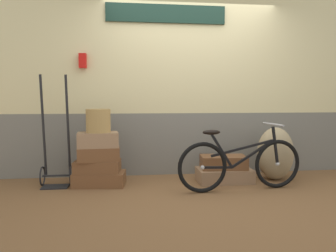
{
  "coord_description": "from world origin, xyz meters",
  "views": [
    {
      "loc": [
        -0.91,
        -3.94,
        1.12
      ],
      "look_at": [
        -0.41,
        0.16,
        0.77
      ],
      "focal_mm": 34.58,
      "sensor_mm": 36.0,
      "label": 1
    }
  ],
  "objects_px": {
    "suitcase_3": "(98,140)",
    "wicker_basket": "(98,121)",
    "suitcase_1": "(98,166)",
    "bicycle": "(241,164)",
    "suitcase_0": "(99,179)",
    "suitcase_4": "(224,175)",
    "suitcase_5": "(223,162)",
    "burlap_sack": "(275,154)",
    "suitcase_2": "(99,154)",
    "luggage_trolley": "(56,157)"
  },
  "relations": [
    {
      "from": "suitcase_3",
      "to": "wicker_basket",
      "type": "bearing_deg",
      "value": 23.96
    },
    {
      "from": "suitcase_1",
      "to": "bicycle",
      "type": "relative_size",
      "value": 0.36
    },
    {
      "from": "suitcase_0",
      "to": "suitcase_4",
      "type": "relative_size",
      "value": 0.9
    },
    {
      "from": "suitcase_5",
      "to": "burlap_sack",
      "type": "height_order",
      "value": "burlap_sack"
    },
    {
      "from": "suitcase_5",
      "to": "burlap_sack",
      "type": "relative_size",
      "value": 0.82
    },
    {
      "from": "suitcase_1",
      "to": "suitcase_4",
      "type": "xyz_separation_m",
      "value": [
        1.68,
        -0.01,
        -0.16
      ]
    },
    {
      "from": "suitcase_0",
      "to": "suitcase_5",
      "type": "bearing_deg",
      "value": 6.15
    },
    {
      "from": "burlap_sack",
      "to": "suitcase_2",
      "type": "bearing_deg",
      "value": -178.99
    },
    {
      "from": "suitcase_1",
      "to": "suitcase_0",
      "type": "bearing_deg",
      "value": -25.61
    },
    {
      "from": "suitcase_2",
      "to": "bicycle",
      "type": "relative_size",
      "value": 0.33
    },
    {
      "from": "suitcase_0",
      "to": "luggage_trolley",
      "type": "xyz_separation_m",
      "value": [
        -0.55,
        0.07,
        0.28
      ]
    },
    {
      "from": "suitcase_1",
      "to": "suitcase_3",
      "type": "relative_size",
      "value": 1.12
    },
    {
      "from": "suitcase_0",
      "to": "suitcase_3",
      "type": "height_order",
      "value": "suitcase_3"
    },
    {
      "from": "bicycle",
      "to": "suitcase_5",
      "type": "bearing_deg",
      "value": 101.36
    },
    {
      "from": "suitcase_1",
      "to": "suitcase_2",
      "type": "bearing_deg",
      "value": -45.56
    },
    {
      "from": "suitcase_1",
      "to": "suitcase_2",
      "type": "distance_m",
      "value": 0.17
    },
    {
      "from": "suitcase_3",
      "to": "suitcase_4",
      "type": "distance_m",
      "value": 1.75
    },
    {
      "from": "suitcase_4",
      "to": "suitcase_2",
      "type": "bearing_deg",
      "value": -179.53
    },
    {
      "from": "bicycle",
      "to": "wicker_basket",
      "type": "bearing_deg",
      "value": 165.74
    },
    {
      "from": "suitcase_4",
      "to": "suitcase_5",
      "type": "distance_m",
      "value": 0.18
    },
    {
      "from": "suitcase_2",
      "to": "suitcase_3",
      "type": "distance_m",
      "value": 0.18
    },
    {
      "from": "suitcase_1",
      "to": "suitcase_4",
      "type": "relative_size",
      "value": 0.79
    },
    {
      "from": "suitcase_0",
      "to": "wicker_basket",
      "type": "relative_size",
      "value": 2.09
    },
    {
      "from": "suitcase_2",
      "to": "luggage_trolley",
      "type": "bearing_deg",
      "value": 168.81
    },
    {
      "from": "suitcase_0",
      "to": "burlap_sack",
      "type": "bearing_deg",
      "value": 6.71
    },
    {
      "from": "suitcase_5",
      "to": "bicycle",
      "type": "xyz_separation_m",
      "value": [
        0.09,
        -0.43,
        0.06
      ]
    },
    {
      "from": "suitcase_4",
      "to": "suitcase_5",
      "type": "relative_size",
      "value": 1.2
    },
    {
      "from": "suitcase_2",
      "to": "suitcase_3",
      "type": "relative_size",
      "value": 1.02
    },
    {
      "from": "suitcase_5",
      "to": "luggage_trolley",
      "type": "distance_m",
      "value": 2.2
    },
    {
      "from": "suitcase_1",
      "to": "burlap_sack",
      "type": "relative_size",
      "value": 0.78
    },
    {
      "from": "suitcase_3",
      "to": "wicker_basket",
      "type": "distance_m",
      "value": 0.24
    },
    {
      "from": "suitcase_1",
      "to": "wicker_basket",
      "type": "xyz_separation_m",
      "value": [
        0.02,
        0.0,
        0.59
      ]
    },
    {
      "from": "suitcase_2",
      "to": "suitcase_4",
      "type": "distance_m",
      "value": 1.69
    },
    {
      "from": "suitcase_5",
      "to": "burlap_sack",
      "type": "distance_m",
      "value": 0.75
    },
    {
      "from": "wicker_basket",
      "to": "burlap_sack",
      "type": "xyz_separation_m",
      "value": [
        2.4,
        0.01,
        -0.48
      ]
    },
    {
      "from": "wicker_basket",
      "to": "luggage_trolley",
      "type": "distance_m",
      "value": 0.72
    },
    {
      "from": "suitcase_1",
      "to": "suitcase_5",
      "type": "bearing_deg",
      "value": 5.09
    },
    {
      "from": "luggage_trolley",
      "to": "suitcase_5",
      "type": "bearing_deg",
      "value": -1.72
    },
    {
      "from": "suitcase_3",
      "to": "suitcase_5",
      "type": "bearing_deg",
      "value": -5.31
    },
    {
      "from": "suitcase_2",
      "to": "burlap_sack",
      "type": "relative_size",
      "value": 0.72
    },
    {
      "from": "suitcase_1",
      "to": "wicker_basket",
      "type": "distance_m",
      "value": 0.59
    },
    {
      "from": "luggage_trolley",
      "to": "bicycle",
      "type": "bearing_deg",
      "value": -12.28
    },
    {
      "from": "suitcase_4",
      "to": "wicker_basket",
      "type": "distance_m",
      "value": 1.82
    },
    {
      "from": "suitcase_0",
      "to": "suitcase_4",
      "type": "distance_m",
      "value": 1.66
    },
    {
      "from": "bicycle",
      "to": "luggage_trolley",
      "type": "bearing_deg",
      "value": 167.72
    },
    {
      "from": "wicker_basket",
      "to": "suitcase_2",
      "type": "bearing_deg",
      "value": -83.21
    },
    {
      "from": "suitcase_4",
      "to": "suitcase_1",
      "type": "bearing_deg",
      "value": 179.53
    },
    {
      "from": "suitcase_1",
      "to": "suitcase_3",
      "type": "bearing_deg",
      "value": -12.97
    },
    {
      "from": "suitcase_3",
      "to": "suitcase_5",
      "type": "height_order",
      "value": "suitcase_3"
    },
    {
      "from": "suitcase_4",
      "to": "burlap_sack",
      "type": "xyz_separation_m",
      "value": [
        0.73,
        0.03,
        0.27
      ]
    }
  ]
}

